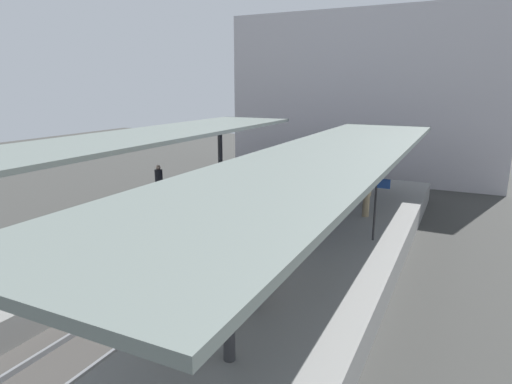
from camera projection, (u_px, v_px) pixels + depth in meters
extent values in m
plane|color=#383835|center=(203.00, 276.00, 14.76)|extent=(80.00, 80.00, 0.00)
cube|color=gray|center=(117.00, 245.00, 16.26)|extent=(4.40, 28.00, 1.00)
cube|color=gray|center=(310.00, 284.00, 13.03)|extent=(4.40, 28.00, 1.00)
cube|color=#423F3D|center=(203.00, 273.00, 14.74)|extent=(3.20, 28.00, 0.20)
cube|color=slate|center=(185.00, 265.00, 15.00)|extent=(0.08, 28.00, 0.14)
cube|color=slate|center=(221.00, 272.00, 14.39)|extent=(0.08, 28.00, 0.14)
cube|color=#38428C|center=(279.00, 188.00, 20.12)|extent=(2.70, 11.33, 2.90)
cube|color=orange|center=(216.00, 226.00, 15.18)|extent=(2.65, 0.08, 2.60)
cube|color=black|center=(253.00, 178.00, 20.62)|extent=(0.04, 10.42, 0.76)
cube|color=black|center=(308.00, 184.00, 19.45)|extent=(0.04, 10.42, 0.76)
cube|color=#515156|center=(280.00, 155.00, 19.75)|extent=(2.16, 10.76, 0.20)
cylinder|color=#333335|center=(220.00, 158.00, 22.47)|extent=(0.24, 0.24, 3.27)
cube|color=slate|center=(135.00, 138.00, 16.56)|extent=(4.18, 21.00, 0.16)
cylinder|color=#333335|center=(228.00, 287.00, 8.26)|extent=(0.24, 0.24, 3.13)
cylinder|color=#333335|center=(369.00, 172.00, 19.26)|extent=(0.24, 0.24, 3.13)
cube|color=slate|center=(329.00, 155.00, 13.37)|extent=(4.18, 21.00, 0.16)
cube|color=black|center=(213.00, 290.00, 11.12)|extent=(0.08, 0.32, 0.40)
cube|color=black|center=(251.00, 299.00, 10.65)|extent=(0.08, 0.32, 0.40)
cube|color=maroon|center=(231.00, 286.00, 10.83)|extent=(1.40, 0.40, 0.06)
cube|color=maroon|center=(235.00, 275.00, 10.94)|extent=(1.40, 0.06, 0.40)
cylinder|color=#262628|center=(375.00, 210.00, 15.04)|extent=(0.08, 0.08, 2.20)
cube|color=navy|center=(377.00, 183.00, 14.81)|extent=(0.90, 0.06, 0.32)
cylinder|color=#386B3D|center=(159.00, 191.00, 20.37)|extent=(0.28, 0.28, 0.91)
cylinder|color=#232328|center=(159.00, 176.00, 20.19)|extent=(0.36, 0.36, 0.58)
sphere|color=beige|center=(158.00, 167.00, 20.09)|extent=(0.22, 0.22, 0.22)
cylinder|color=navy|center=(135.00, 231.00, 14.97)|extent=(0.28, 0.28, 0.86)
cylinder|color=#998460|center=(133.00, 210.00, 14.79)|extent=(0.36, 0.36, 0.61)
sphere|color=tan|center=(132.00, 198.00, 14.69)|extent=(0.22, 0.22, 0.22)
cylinder|color=#998460|center=(366.00, 206.00, 17.96)|extent=(0.28, 0.28, 0.89)
cylinder|color=#998460|center=(367.00, 188.00, 17.78)|extent=(0.36, 0.36, 0.62)
sphere|color=beige|center=(368.00, 178.00, 17.68)|extent=(0.22, 0.22, 0.22)
cube|color=#B7B2B7|center=(368.00, 97.00, 30.50)|extent=(18.00, 6.00, 11.00)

